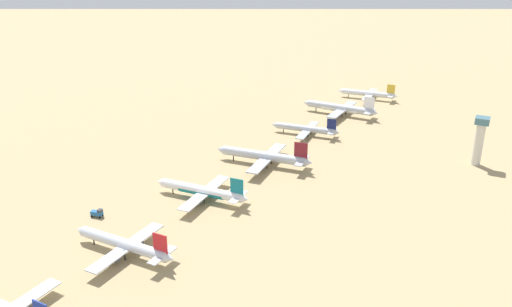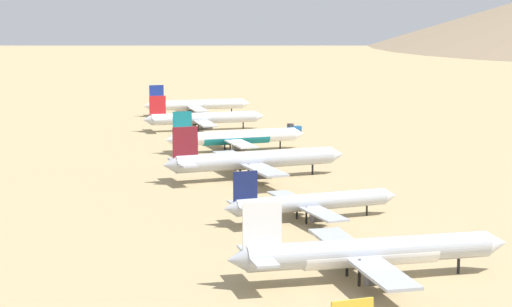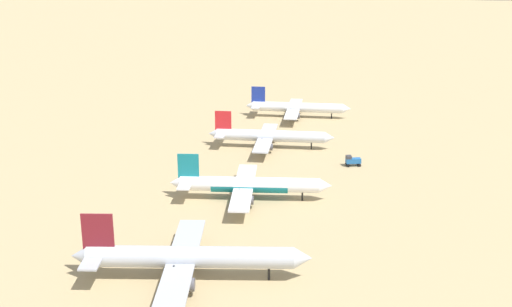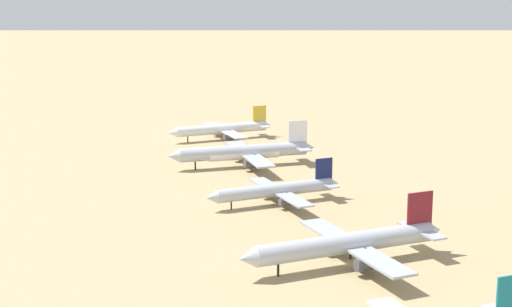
% 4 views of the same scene
% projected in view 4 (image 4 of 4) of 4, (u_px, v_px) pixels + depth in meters
% --- Properties ---
extents(ground_plane, '(1874.41, 1874.41, 0.00)m').
position_uv_depth(ground_plane, '(345.00, 264.00, 199.12)').
color(ground_plane, tan).
extents(parked_jet_0, '(46.70, 37.97, 13.46)m').
position_uv_depth(parked_jet_0, '(223.00, 129.00, 346.07)').
color(parked_jet_0, silver).
rests_on(parked_jet_0, ground).
extents(parked_jet_1, '(55.65, 45.17, 16.05)m').
position_uv_depth(parked_jet_1, '(245.00, 152.00, 297.82)').
color(parked_jet_1, '#B2B7C1').
rests_on(parked_jet_1, ground).
extents(parked_jet_2, '(44.78, 36.43, 12.91)m').
position_uv_depth(parked_jet_2, '(277.00, 190.00, 249.53)').
color(parked_jet_2, '#B2B7C1').
rests_on(parked_jet_2, ground).
extents(parked_jet_3, '(55.91, 45.48, 16.11)m').
position_uv_depth(parked_jet_3, '(348.00, 244.00, 197.15)').
color(parked_jet_3, '#B2B7C1').
rests_on(parked_jet_3, ground).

